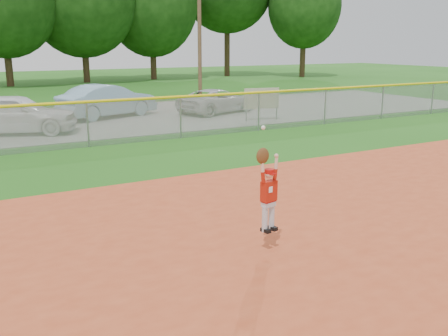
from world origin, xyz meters
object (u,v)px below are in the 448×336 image
(car_white_a, at_px, (15,114))
(ballplayer, at_px, (268,190))
(car_blue, at_px, (108,101))
(car_white_b, at_px, (217,101))
(sponsor_sign, at_px, (262,99))

(car_white_a, relative_size, ballplayer, 2.53)
(car_blue, height_order, car_white_b, car_blue)
(sponsor_sign, distance_m, ballplayer, 14.33)
(car_blue, distance_m, ballplayer, 16.42)
(car_white_b, bearing_deg, ballplayer, 135.56)
(car_white_a, distance_m, car_white_b, 9.53)
(car_white_b, xyz_separation_m, sponsor_sign, (0.54, -3.18, 0.35))
(car_white_b, distance_m, sponsor_sign, 3.24)
(car_blue, distance_m, car_white_b, 5.23)
(car_white_a, xyz_separation_m, car_white_b, (9.40, 1.53, -0.18))
(car_blue, relative_size, sponsor_sign, 2.84)
(ballplayer, bearing_deg, car_white_a, 99.23)
(car_white_a, bearing_deg, ballplayer, -149.46)
(ballplayer, bearing_deg, sponsor_sign, 57.40)
(sponsor_sign, relative_size, ballplayer, 0.92)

